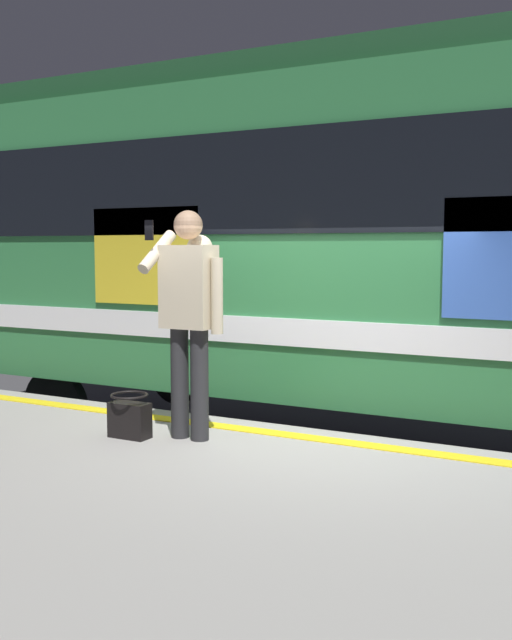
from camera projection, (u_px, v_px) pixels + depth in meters
ground_plane at (309, 530)px, 6.14m from camera, size 24.91×24.91×0.00m
platform at (159, 582)px, 4.22m from camera, size 16.61×4.26×0.86m
safety_line at (295, 436)px, 5.79m from camera, size 16.28×0.16×0.01m
track_rail_near at (356, 483)px, 7.11m from camera, size 21.59×0.08×0.16m
track_rail_far at (401, 447)px, 8.37m from camera, size 21.59×0.08×0.16m
train_carriage at (371, 231)px, 7.57m from camera, size 9.89×3.03×3.93m
passenger at (190, 305)px, 5.63m from camera, size 0.57×0.55×1.75m
handbag at (130, 417)px, 5.73m from camera, size 0.32×0.29×0.35m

